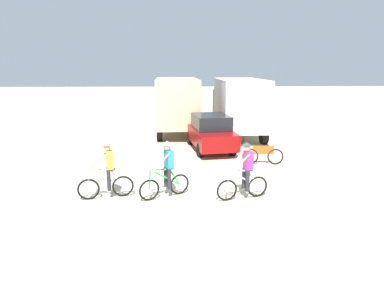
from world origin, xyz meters
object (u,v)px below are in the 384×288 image
(box_truck_tan_camper, at_px, (177,103))
(sedan_parked, at_px, (210,132))
(cyclist_cowboy_hat, at_px, (166,171))
(box_truck_avon_van, at_px, (238,104))
(cyclist_orange_shirt, at_px, (107,172))
(cyclist_near_camera, at_px, (245,173))
(bicycle_spare, at_px, (263,155))
(supply_crate, at_px, (206,147))

(box_truck_tan_camper, height_order, sedan_parked, box_truck_tan_camper)
(box_truck_tan_camper, height_order, cyclist_cowboy_hat, box_truck_tan_camper)
(box_truck_avon_van, relative_size, cyclist_orange_shirt, 3.72)
(box_truck_avon_van, height_order, cyclist_near_camera, box_truck_avon_van)
(box_truck_tan_camper, relative_size, box_truck_avon_van, 1.01)
(box_truck_tan_camper, distance_m, sedan_parked, 4.88)
(box_truck_avon_van, distance_m, cyclist_near_camera, 9.92)
(sedan_parked, relative_size, cyclist_cowboy_hat, 2.42)
(box_truck_avon_van, height_order, sedan_parked, box_truck_avon_van)
(bicycle_spare, distance_m, supply_crate, 3.09)
(box_truck_avon_van, xyz_separation_m, bicycle_spare, (0.05, -6.05, -1.48))
(box_truck_tan_camper, relative_size, sedan_parked, 1.55)
(cyclist_near_camera, bearing_deg, bicycle_spare, 67.67)
(box_truck_tan_camper, distance_m, cyclist_orange_shirt, 10.86)
(bicycle_spare, relative_size, supply_crate, 3.35)
(bicycle_spare, bearing_deg, cyclist_orange_shirt, -149.09)
(sedan_parked, relative_size, supply_crate, 8.54)
(sedan_parked, distance_m, bicycle_spare, 3.35)
(box_truck_avon_van, distance_m, bicycle_spare, 6.23)
(box_truck_avon_van, bearing_deg, cyclist_orange_shirt, -121.09)
(cyclist_cowboy_hat, xyz_separation_m, cyclist_near_camera, (2.43, -0.23, 0.00))
(sedan_parked, height_order, supply_crate, sedan_parked)
(sedan_parked, bearing_deg, cyclist_cowboy_hat, -107.77)
(cyclist_near_camera, bearing_deg, cyclist_orange_shirt, 176.86)
(cyclist_orange_shirt, xyz_separation_m, supply_crate, (3.56, 5.59, -0.59))
(cyclist_near_camera, bearing_deg, box_truck_tan_camper, 101.20)
(sedan_parked, bearing_deg, cyclist_near_camera, -85.76)
(box_truck_tan_camper, height_order, box_truck_avon_van, same)
(supply_crate, bearing_deg, bicycle_spare, -43.51)
(box_truck_avon_van, relative_size, cyclist_cowboy_hat, 3.72)
(cyclist_near_camera, height_order, supply_crate, cyclist_near_camera)
(cyclist_cowboy_hat, relative_size, bicycle_spare, 1.05)
(cyclist_cowboy_hat, distance_m, cyclist_near_camera, 2.45)
(box_truck_avon_van, relative_size, bicycle_spare, 3.91)
(cyclist_cowboy_hat, bearing_deg, supply_crate, 72.95)
(sedan_parked, height_order, cyclist_near_camera, cyclist_near_camera)
(cyclist_cowboy_hat, height_order, bicycle_spare, cyclist_cowboy_hat)
(cyclist_orange_shirt, relative_size, cyclist_near_camera, 1.00)
(bicycle_spare, bearing_deg, box_truck_tan_camper, 117.21)
(sedan_parked, xyz_separation_m, supply_crate, (-0.25, -0.53, -0.62))
(box_truck_tan_camper, relative_size, cyclist_orange_shirt, 3.75)
(cyclist_cowboy_hat, bearing_deg, cyclist_near_camera, -5.40)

